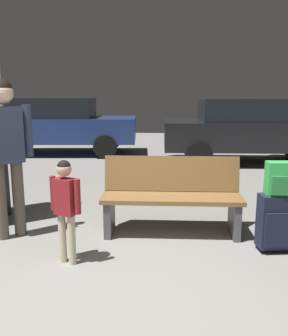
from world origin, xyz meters
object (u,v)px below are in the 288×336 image
at_px(backpack_bright, 281,179).
at_px(child, 65,201).
at_px(parked_car_far, 59,124).
at_px(parked_car_near, 250,129).
at_px(suitcase, 277,222).
at_px(adult, 5,142).
at_px(bench, 172,196).

height_order(backpack_bright, child, child).
bearing_deg(parked_car_far, backpack_bright, -57.15).
height_order(backpack_bright, parked_car_far, parked_car_far).
xyz_separation_m(backpack_bright, parked_car_near, (0.87, 5.09, 0.03)).
bearing_deg(parked_car_near, parked_car_far, 167.03).
relative_size(suitcase, parked_car_near, 0.15).
xyz_separation_m(suitcase, adult, (-2.90, 0.25, 0.77)).
bearing_deg(parked_car_far, suitcase, -57.14).
bearing_deg(adult, child, -37.64).
distance_m(backpack_bright, parked_car_far, 7.39).
bearing_deg(bench, parked_car_far, 117.08).
height_order(child, parked_car_far, parked_car_far).
distance_m(backpack_bright, parked_car_near, 5.16).
distance_m(bench, suitcase, 1.18).
distance_m(child, parked_car_far, 6.86).
bearing_deg(parked_car_near, adult, -127.98).
height_order(child, parked_car_near, parked_car_near).
bearing_deg(bench, suitcase, -23.56).
xyz_separation_m(bench, child, (-1.02, -0.84, 0.18)).
height_order(bench, backpack_bright, backpack_bright).
bearing_deg(backpack_bright, child, -169.93).
bearing_deg(suitcase, child, -169.92).
bearing_deg(suitcase, adult, 175.04).
relative_size(adult, parked_car_far, 0.42).
bearing_deg(parked_car_far, parked_car_near, -12.97).
height_order(backpack_bright, parked_car_near, parked_car_near).
xyz_separation_m(parked_car_far, parked_car_near, (4.88, -1.12, 0.00)).
distance_m(suitcase, child, 2.15).
bearing_deg(adult, parked_car_near, 52.02).
relative_size(child, parked_car_far, 0.24).
xyz_separation_m(adult, parked_car_near, (3.77, 4.83, -0.29)).
height_order(bench, child, child).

